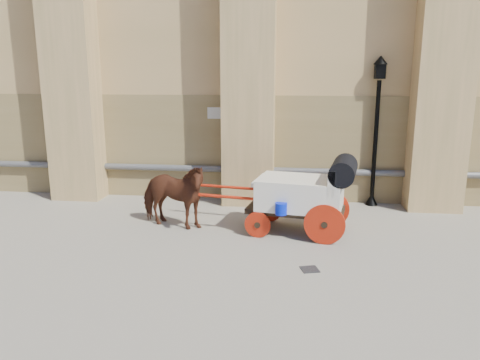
# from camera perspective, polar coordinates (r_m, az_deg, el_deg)

# --- Properties ---
(ground) EXTENTS (90.00, 90.00, 0.00)m
(ground) POSITION_cam_1_polar(r_m,az_deg,el_deg) (9.88, 4.72, -8.67)
(ground) COLOR gray
(ground) RESTS_ON ground
(horse) EXTENTS (2.05, 1.36, 1.59)m
(horse) POSITION_cam_1_polar(r_m,az_deg,el_deg) (11.18, -8.25, -1.86)
(horse) COLOR brown
(horse) RESTS_ON ground
(carriage) EXTENTS (4.26, 1.79, 1.81)m
(carriage) POSITION_cam_1_polar(r_m,az_deg,el_deg) (10.74, 8.08, -1.47)
(carriage) COLOR black
(carriage) RESTS_ON ground
(street_lamp) EXTENTS (0.38, 0.38, 4.06)m
(street_lamp) POSITION_cam_1_polar(r_m,az_deg,el_deg) (13.23, 16.28, 6.16)
(street_lamp) COLOR black
(street_lamp) RESTS_ON ground
(drain_grate_near) EXTENTS (0.40, 0.40, 0.01)m
(drain_grate_near) POSITION_cam_1_polar(r_m,az_deg,el_deg) (9.09, 8.49, -10.72)
(drain_grate_near) COLOR black
(drain_grate_near) RESTS_ON ground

